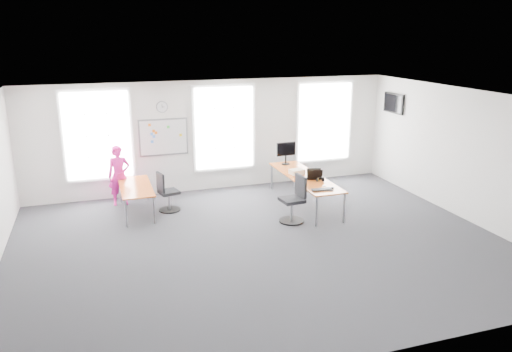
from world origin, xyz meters
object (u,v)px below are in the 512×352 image
object	(u,v)px
desk_right	(305,178)
monitor	(286,151)
chair_right	(294,202)
chair_left	(167,194)
desk_left	(136,188)
keyboard	(322,190)
headphones	(320,180)
person	(119,175)

from	to	relation	value
desk_right	monitor	xyz separation A→B (m)	(-0.03, 1.22, 0.42)
chair_right	chair_left	world-z (taller)	chair_right
desk_left	chair_left	world-z (taller)	chair_left
keyboard	monitor	world-z (taller)	monitor
desk_right	desk_left	bearing A→B (deg)	170.21
desk_right	headphones	world-z (taller)	headphones
chair_left	person	size ratio (longest dim) A/B	0.65
desk_right	chair_right	xyz separation A→B (m)	(-0.70, -1.01, -0.22)
chair_right	headphones	size ratio (longest dim) A/B	5.79
keyboard	monitor	bearing A→B (deg)	101.39
desk_left	keyboard	distance (m)	4.42
keyboard	headphones	bearing A→B (deg)	81.42
desk_right	headphones	xyz separation A→B (m)	(0.16, -0.55, 0.10)
chair_right	keyboard	distance (m)	0.69
person	keyboard	size ratio (longest dim) A/B	3.16
monitor	chair_right	bearing A→B (deg)	-111.69
desk_left	person	world-z (taller)	person
person	monitor	distance (m)	4.41
person	keyboard	bearing A→B (deg)	-31.16
desk_right	monitor	world-z (taller)	monitor
chair_right	keyboard	size ratio (longest dim) A/B	2.26
chair_right	desk_left	bearing A→B (deg)	-122.50
desk_right	headphones	size ratio (longest dim) A/B	16.26
desk_right	keyboard	size ratio (longest dim) A/B	6.34
person	keyboard	xyz separation A→B (m)	(4.32, -2.64, -0.01)
chair_left	keyboard	world-z (taller)	chair_left
keyboard	headphones	size ratio (longest dim) A/B	2.56
monitor	person	bearing A→B (deg)	171.84
monitor	keyboard	bearing A→B (deg)	-96.60
desk_left	person	distance (m)	0.83
person	monitor	xyz separation A→B (m)	(4.39, -0.23, 0.35)
desk_right	chair_left	distance (m)	3.44
person	headphones	world-z (taller)	person
chair_right	headphones	world-z (taller)	chair_right
desk_right	person	distance (m)	4.65
chair_left	headphones	distance (m)	3.73
chair_left	desk_right	bearing A→B (deg)	-113.36
desk_right	keyboard	distance (m)	1.19
desk_right	person	bearing A→B (deg)	161.74
chair_right	monitor	world-z (taller)	monitor
desk_right	person	size ratio (longest dim) A/B	2.01
chair_right	headphones	xyz separation A→B (m)	(0.85, 0.46, 0.32)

